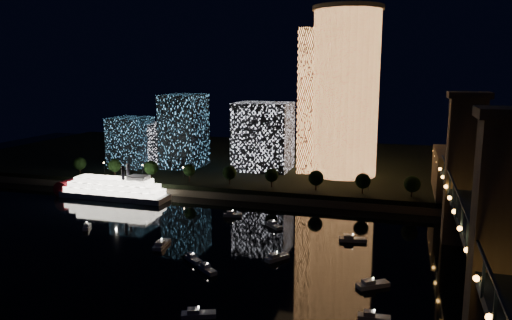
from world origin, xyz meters
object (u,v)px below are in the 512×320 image
Objects in this scene: tower_rectangular at (323,101)px; tower_cylindrical at (346,92)px; truss_bridge at (481,240)px; riverboat at (110,189)px.

tower_cylindrical is at bearing -27.16° from tower_rectangular.
tower_rectangular is at bearing 114.93° from truss_bridge.
riverboat is at bearing 156.34° from truss_bridge.
tower_cylindrical is 134.32m from truss_bridge.
tower_rectangular reaches higher than riverboat.
truss_bridge is at bearing -65.07° from tower_rectangular.
tower_rectangular is 1.33× the size of riverboat.
riverboat is (-96.99, -58.54, -41.85)m from tower_cylindrical.
riverboat is (-85.27, -64.55, -36.86)m from tower_rectangular.
tower_rectangular is 0.27× the size of truss_bridge.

